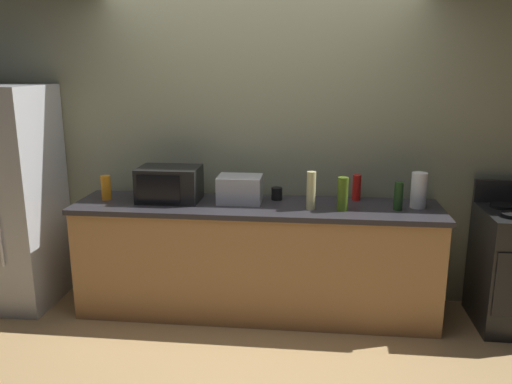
# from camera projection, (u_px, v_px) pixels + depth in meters

# --- Properties ---
(ground_plane) EXTENTS (8.00, 8.00, 0.00)m
(ground_plane) POSITION_uv_depth(u_px,v_px,m) (250.00, 335.00, 3.84)
(ground_plane) COLOR tan
(back_wall) EXTENTS (6.40, 0.10, 2.70)m
(back_wall) POSITION_uv_depth(u_px,v_px,m) (261.00, 139.00, 4.29)
(back_wall) COLOR gray
(back_wall) RESTS_ON ground_plane
(counter_run) EXTENTS (2.84, 0.64, 0.90)m
(counter_run) POSITION_uv_depth(u_px,v_px,m) (256.00, 259.00, 4.11)
(counter_run) COLOR #B27F4C
(counter_run) RESTS_ON ground_plane
(refrigerator) EXTENTS (0.72, 0.73, 1.80)m
(refrigerator) POSITION_uv_depth(u_px,v_px,m) (7.00, 197.00, 4.22)
(refrigerator) COLOR #B7BABF
(refrigerator) RESTS_ON ground_plane
(microwave) EXTENTS (0.48, 0.35, 0.27)m
(microwave) POSITION_uv_depth(u_px,v_px,m) (169.00, 184.00, 4.09)
(microwave) COLOR black
(microwave) RESTS_ON counter_run
(toaster_oven) EXTENTS (0.34, 0.26, 0.21)m
(toaster_oven) POSITION_uv_depth(u_px,v_px,m) (240.00, 189.00, 4.05)
(toaster_oven) COLOR #B7BABF
(toaster_oven) RESTS_ON counter_run
(paper_towel_roll) EXTENTS (0.12, 0.12, 0.27)m
(paper_towel_roll) POSITION_uv_depth(u_px,v_px,m) (419.00, 190.00, 3.89)
(paper_towel_roll) COLOR white
(paper_towel_roll) RESTS_ON counter_run
(bottle_wine) EXTENTS (0.07, 0.07, 0.21)m
(bottle_wine) POSITION_uv_depth(u_px,v_px,m) (398.00, 196.00, 3.84)
(bottle_wine) COLOR #1E3F19
(bottle_wine) RESTS_ON counter_run
(bottle_vinegar) EXTENTS (0.07, 0.07, 0.29)m
(bottle_vinegar) POSITION_uv_depth(u_px,v_px,m) (311.00, 190.00, 3.85)
(bottle_vinegar) COLOR beige
(bottle_vinegar) RESTS_ON counter_run
(bottle_dish_soap) EXTENTS (0.08, 0.08, 0.20)m
(bottle_dish_soap) POSITION_uv_depth(u_px,v_px,m) (106.00, 188.00, 4.13)
(bottle_dish_soap) COLOR orange
(bottle_dish_soap) RESTS_ON counter_run
(bottle_olive_oil) EXTENTS (0.08, 0.08, 0.25)m
(bottle_olive_oil) POSITION_uv_depth(u_px,v_px,m) (343.00, 194.00, 3.82)
(bottle_olive_oil) COLOR #4C6B19
(bottle_olive_oil) RESTS_ON counter_run
(bottle_hot_sauce) EXTENTS (0.07, 0.07, 0.20)m
(bottle_hot_sauce) POSITION_uv_depth(u_px,v_px,m) (357.00, 188.00, 4.12)
(bottle_hot_sauce) COLOR red
(bottle_hot_sauce) RESTS_ON counter_run
(mug_black) EXTENTS (0.09, 0.09, 0.10)m
(mug_black) POSITION_uv_depth(u_px,v_px,m) (277.00, 194.00, 4.14)
(mug_black) COLOR black
(mug_black) RESTS_ON counter_run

